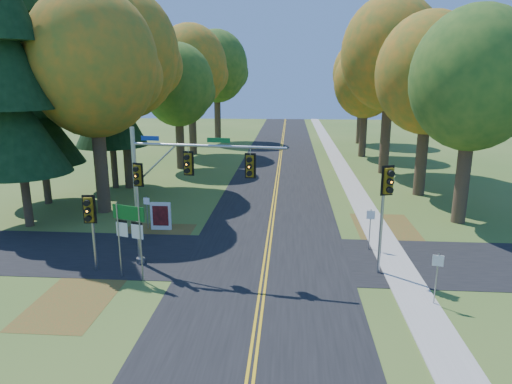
# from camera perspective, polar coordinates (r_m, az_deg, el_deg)

# --- Properties ---
(ground) EXTENTS (160.00, 160.00, 0.00)m
(ground) POSITION_cam_1_polar(r_m,az_deg,el_deg) (20.96, 1.05, -10.33)
(ground) COLOR #3B5D20
(ground) RESTS_ON ground
(road_main) EXTENTS (8.00, 160.00, 0.02)m
(road_main) POSITION_cam_1_polar(r_m,az_deg,el_deg) (20.96, 1.05, -10.31)
(road_main) COLOR black
(road_main) RESTS_ON ground
(road_cross) EXTENTS (60.00, 6.00, 0.02)m
(road_cross) POSITION_cam_1_polar(r_m,az_deg,el_deg) (22.79, 1.34, -8.24)
(road_cross) COLOR black
(road_cross) RESTS_ON ground
(centerline_left) EXTENTS (0.10, 160.00, 0.01)m
(centerline_left) POSITION_cam_1_polar(r_m,az_deg,el_deg) (20.95, 0.77, -10.26)
(centerline_left) COLOR gold
(centerline_left) RESTS_ON road_main
(centerline_right) EXTENTS (0.10, 160.00, 0.01)m
(centerline_right) POSITION_cam_1_polar(r_m,az_deg,el_deg) (20.94, 1.32, -10.28)
(centerline_right) COLOR gold
(centerline_right) RESTS_ON road_main
(sidewalk_east) EXTENTS (1.60, 160.00, 0.06)m
(sidewalk_east) POSITION_cam_1_polar(r_m,az_deg,el_deg) (21.55, 18.02, -10.28)
(sidewalk_east) COLOR #9E998E
(sidewalk_east) RESTS_ON ground
(leaf_patch_w_near) EXTENTS (4.00, 6.00, 0.00)m
(leaf_patch_w_near) POSITION_cam_1_polar(r_m,az_deg,el_deg) (25.76, -13.10, -5.93)
(leaf_patch_w_near) COLOR brown
(leaf_patch_w_near) RESTS_ON ground
(leaf_patch_e) EXTENTS (3.50, 8.00, 0.00)m
(leaf_patch_e) POSITION_cam_1_polar(r_m,az_deg,el_deg) (27.13, 16.35, -5.11)
(leaf_patch_e) COLOR brown
(leaf_patch_e) RESTS_ON ground
(leaf_patch_w_far) EXTENTS (3.00, 5.00, 0.00)m
(leaf_patch_w_far) POSITION_cam_1_polar(r_m,az_deg,el_deg) (20.14, -21.87, -12.46)
(leaf_patch_w_far) COLOR brown
(leaf_patch_w_far) RESTS_ON ground
(tree_w_a) EXTENTS (8.00, 8.00, 14.15)m
(tree_w_a) POSITION_cam_1_polar(r_m,az_deg,el_deg) (30.94, -19.58, 14.84)
(tree_w_a) COLOR #38281C
(tree_w_a) RESTS_ON ground
(tree_e_a) EXTENTS (7.20, 7.20, 12.73)m
(tree_e_a) POSITION_cam_1_polar(r_m,az_deg,el_deg) (29.75, 25.63, 12.50)
(tree_e_a) COLOR #38281C
(tree_e_a) RESTS_ON ground
(tree_w_b) EXTENTS (8.60, 8.60, 15.38)m
(tree_w_b) POSITION_cam_1_polar(r_m,az_deg,el_deg) (37.61, -16.23, 16.16)
(tree_w_b) COLOR #38281C
(tree_w_b) RESTS_ON ground
(tree_e_b) EXTENTS (7.60, 7.60, 13.33)m
(tree_e_b) POSITION_cam_1_polar(r_m,az_deg,el_deg) (36.02, 20.87, 13.58)
(tree_e_b) COLOR #38281C
(tree_e_b) RESTS_ON ground
(tree_w_c) EXTENTS (6.80, 6.80, 11.91)m
(tree_w_c) POSITION_cam_1_polar(r_m,az_deg,el_deg) (44.79, -9.64, 12.99)
(tree_w_c) COLOR #38281C
(tree_w_c) RESTS_ON ground
(tree_e_c) EXTENTS (8.80, 8.80, 15.79)m
(tree_e_c) POSITION_cam_1_polar(r_m,az_deg,el_deg) (43.69, 16.61, 16.17)
(tree_e_c) COLOR #38281C
(tree_e_c) RESTS_ON ground
(tree_w_d) EXTENTS (8.20, 8.20, 14.56)m
(tree_w_d) POSITION_cam_1_polar(r_m,az_deg,el_deg) (53.43, -8.08, 15.17)
(tree_w_d) COLOR #38281C
(tree_w_d) RESTS_ON ground
(tree_e_d) EXTENTS (7.00, 7.00, 12.32)m
(tree_e_d) POSITION_cam_1_polar(r_m,az_deg,el_deg) (52.57, 13.64, 13.26)
(tree_e_d) COLOR #38281C
(tree_e_d) RESTS_ON ground
(tree_w_e) EXTENTS (8.40, 8.40, 14.97)m
(tree_w_e) POSITION_cam_1_polar(r_m,az_deg,el_deg) (63.93, -4.87, 15.33)
(tree_w_e) COLOR #38281C
(tree_w_e) RESTS_ON ground
(tree_e_e) EXTENTS (7.80, 7.80, 13.74)m
(tree_e_e) POSITION_cam_1_polar(r_m,az_deg,el_deg) (63.34, 13.24, 14.23)
(tree_e_e) COLOR #38281C
(tree_e_e) RESTS_ON ground
(pine_a) EXTENTS (5.60, 5.60, 19.48)m
(pine_a) POSITION_cam_1_polar(r_m,az_deg,el_deg) (29.49, -28.39, 13.47)
(pine_a) COLOR #38281C
(pine_a) RESTS_ON ground
(pine_b) EXTENTS (5.60, 5.60, 17.31)m
(pine_b) POSITION_cam_1_polar(r_m,az_deg,el_deg) (34.55, -25.88, 11.90)
(pine_b) COLOR #38281C
(pine_b) RESTS_ON ground
(pine_c) EXTENTS (5.60, 5.60, 20.56)m
(pine_c) POSITION_cam_1_polar(r_m,az_deg,el_deg) (37.77, -18.20, 14.99)
(pine_c) COLOR #38281C
(pine_c) RESTS_ON ground
(traffic_mast) EXTENTS (7.16, 1.23, 6.54)m
(traffic_mast) POSITION_cam_1_polar(r_m,az_deg,el_deg) (20.85, -10.55, 1.49)
(traffic_mast) COLOR #93979B
(traffic_mast) RESTS_ON ground
(east_signal_pole) EXTENTS (0.56, 0.67, 5.04)m
(east_signal_pole) POSITION_cam_1_polar(r_m,az_deg,el_deg) (20.54, 15.95, -0.11)
(east_signal_pole) COLOR #95999D
(east_signal_pole) RESTS_ON ground
(ped_signal_pole) EXTENTS (0.58, 0.67, 3.67)m
(ped_signal_pole) POSITION_cam_1_polar(r_m,az_deg,el_deg) (21.60, -20.04, -2.75)
(ped_signal_pole) COLOR gray
(ped_signal_pole) RESTS_ON ground
(route_sign_cluster) EXTENTS (1.54, 0.54, 3.45)m
(route_sign_cluster) POSITION_cam_1_polar(r_m,az_deg,el_deg) (20.48, -15.58, -4.18)
(route_sign_cluster) COLOR gray
(route_sign_cluster) RESTS_ON ground
(info_kiosk) EXTENTS (1.19, 0.20, 1.65)m
(info_kiosk) POSITION_cam_1_polar(r_m,az_deg,el_deg) (27.20, -11.81, -2.98)
(info_kiosk) COLOR silver
(info_kiosk) RESTS_ON ground
(reg_sign_e_north) EXTENTS (0.41, 0.12, 2.18)m
(reg_sign_e_north) POSITION_cam_1_polar(r_m,az_deg,el_deg) (24.08, 14.10, -3.68)
(reg_sign_e_north) COLOR gray
(reg_sign_e_north) RESTS_ON ground
(reg_sign_e_south) EXTENTS (0.41, 0.12, 2.15)m
(reg_sign_e_south) POSITION_cam_1_polar(r_m,az_deg,el_deg) (19.14, 21.70, -9.04)
(reg_sign_e_south) COLOR gray
(reg_sign_e_south) RESTS_ON ground
(reg_sign_w) EXTENTS (0.37, 0.08, 1.96)m
(reg_sign_w) POSITION_cam_1_polar(r_m,az_deg,el_deg) (27.37, -13.48, -1.82)
(reg_sign_w) COLOR gray
(reg_sign_w) RESTS_ON ground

